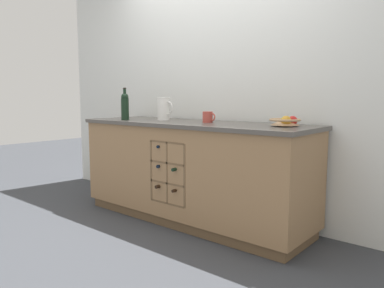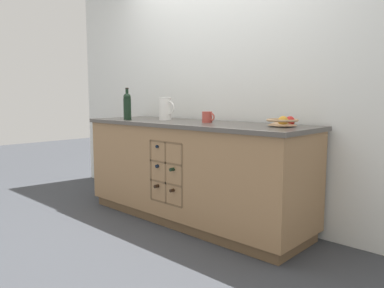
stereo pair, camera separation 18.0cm
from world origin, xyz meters
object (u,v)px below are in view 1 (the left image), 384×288
(white_pitcher, at_px, (164,108))
(standing_wine_bottle, at_px, (125,106))
(ceramic_mug, at_px, (208,117))
(fruit_bowl, at_px, (286,121))

(white_pitcher, distance_m, standing_wine_bottle, 0.38)
(white_pitcher, distance_m, ceramic_mug, 0.56)
(fruit_bowl, height_order, white_pitcher, white_pitcher)
(ceramic_mug, distance_m, standing_wine_bottle, 0.88)
(ceramic_mug, bearing_deg, white_pitcher, 178.30)
(fruit_bowl, distance_m, ceramic_mug, 0.72)
(fruit_bowl, bearing_deg, white_pitcher, -179.13)
(fruit_bowl, bearing_deg, ceramic_mug, -177.14)
(fruit_bowl, height_order, standing_wine_bottle, standing_wine_bottle)
(white_pitcher, relative_size, standing_wine_bottle, 0.70)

